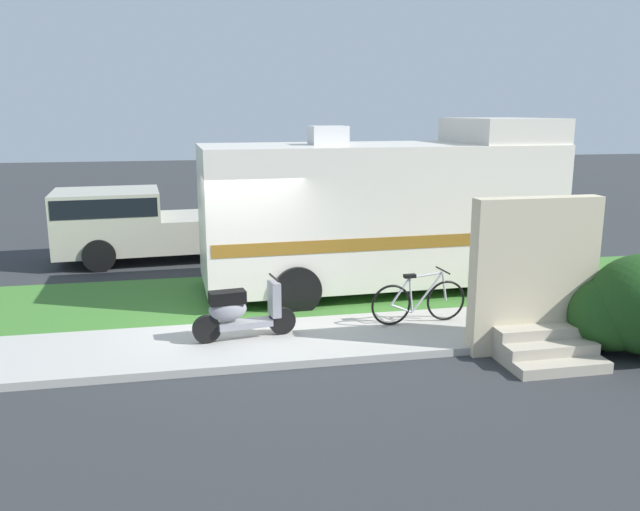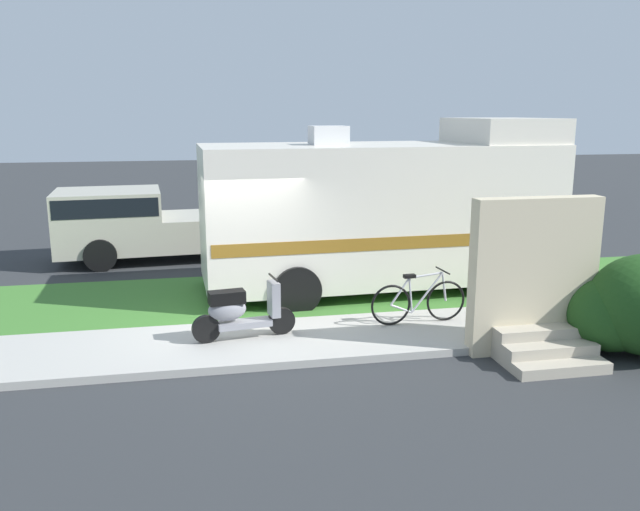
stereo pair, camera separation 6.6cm
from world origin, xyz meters
name	(u,v)px [view 2 (the right image)]	position (x,y,z in m)	size (l,w,h in m)	color
ground_plane	(239,324)	(0.00, 0.00, 0.00)	(80.00, 80.00, 0.00)	#2D3033
sidewalk	(245,344)	(0.00, -1.20, 0.06)	(24.00, 2.00, 0.12)	#ADAAA3
grass_strip	(233,298)	(0.00, 1.50, 0.04)	(24.00, 3.40, 0.08)	#3D752D
motorhome_rv	(384,211)	(3.11, 1.65, 1.67)	(7.19, 2.82, 3.51)	silver
scooter	(240,311)	(-0.05, -1.08, 0.58)	(1.66, 0.55, 0.97)	black
bicycle	(419,301)	(2.98, -0.89, 0.51)	(1.71, 0.52, 0.91)	black
pickup_truck_near	(149,222)	(-1.79, 5.60, 0.95)	(5.66, 2.53, 1.77)	#B7B29E
porch_steps	(536,293)	(4.33, -2.29, 0.97)	(2.00, 1.26, 2.40)	#B2A893
bottle_green	(535,313)	(5.00, -1.13, 0.24)	(0.07, 0.07, 0.27)	#19722D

